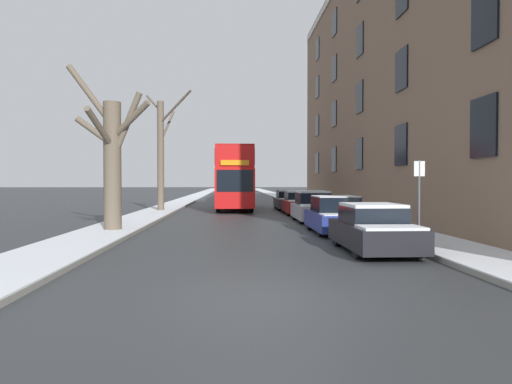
% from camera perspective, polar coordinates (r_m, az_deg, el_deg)
% --- Properties ---
extents(ground_plane, '(320.00, 320.00, 0.00)m').
position_cam_1_polar(ground_plane, '(8.15, 2.35, -13.00)').
color(ground_plane, '#303335').
extents(sidewalk_left, '(2.32, 130.00, 0.16)m').
position_cam_1_polar(sidewalk_left, '(61.09, -7.52, -0.52)').
color(sidewalk_left, gray).
rests_on(sidewalk_left, ground).
extents(sidewalk_right, '(2.32, 130.00, 0.16)m').
position_cam_1_polar(sidewalk_right, '(61.22, 2.93, -0.51)').
color(sidewalk_right, gray).
rests_on(sidewalk_right, ground).
extents(terrace_facade_right, '(9.10, 37.58, 16.53)m').
position_cam_1_polar(terrace_facade_right, '(29.64, 21.51, 13.39)').
color(terrace_facade_right, '#7A604C').
rests_on(terrace_facade_right, ground).
extents(bare_tree_left_0, '(3.58, 2.50, 6.65)m').
position_cam_1_polar(bare_tree_left_0, '(18.61, -17.61, 4.20)').
color(bare_tree_left_0, brown).
rests_on(bare_tree_left_0, ground).
extents(bare_tree_left_1, '(3.48, 3.62, 7.99)m').
position_cam_1_polar(bare_tree_left_1, '(30.57, -11.75, 4.98)').
color(bare_tree_left_1, brown).
rests_on(bare_tree_left_1, ground).
extents(double_decker_bus, '(2.53, 10.22, 4.37)m').
position_cam_1_polar(double_decker_bus, '(33.17, -2.71, 2.08)').
color(double_decker_bus, red).
rests_on(double_decker_bus, ground).
extents(parked_car_0, '(1.78, 3.97, 1.38)m').
position_cam_1_polar(parked_car_0, '(13.56, 14.49, -4.55)').
color(parked_car_0, black).
rests_on(parked_car_0, ground).
extents(parked_car_1, '(1.88, 3.93, 1.46)m').
position_cam_1_polar(parked_car_1, '(18.19, 9.93, -2.96)').
color(parked_car_1, navy).
rests_on(parked_car_1, ground).
extents(parked_car_2, '(1.77, 4.01, 1.55)m').
position_cam_1_polar(parked_car_2, '(23.13, 7.13, -1.95)').
color(parked_car_2, '#9EA3AD').
rests_on(parked_car_2, ground).
extents(parked_car_3, '(1.71, 4.09, 1.46)m').
position_cam_1_polar(parked_car_3, '(28.15, 5.31, -1.43)').
color(parked_car_3, maroon).
rests_on(parked_car_3, ground).
extents(parked_car_4, '(1.84, 4.05, 1.39)m').
position_cam_1_polar(parked_car_4, '(33.01, 4.08, -1.08)').
color(parked_car_4, '#474C56').
rests_on(parked_car_4, ground).
extents(oncoming_van, '(1.98, 4.98, 2.28)m').
position_cam_1_polar(oncoming_van, '(50.94, -3.71, 0.42)').
color(oncoming_van, white).
rests_on(oncoming_van, ground).
extents(pedestrian_left_sidewalk, '(0.34, 0.34, 1.58)m').
position_cam_1_polar(pedestrian_left_sidewalk, '(21.91, -17.28, -1.76)').
color(pedestrian_left_sidewalk, black).
rests_on(pedestrian_left_sidewalk, ground).
extents(street_sign_post, '(0.32, 0.07, 2.64)m').
position_cam_1_polar(street_sign_post, '(14.13, 19.70, -0.81)').
color(street_sign_post, '#4C4F54').
rests_on(street_sign_post, ground).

